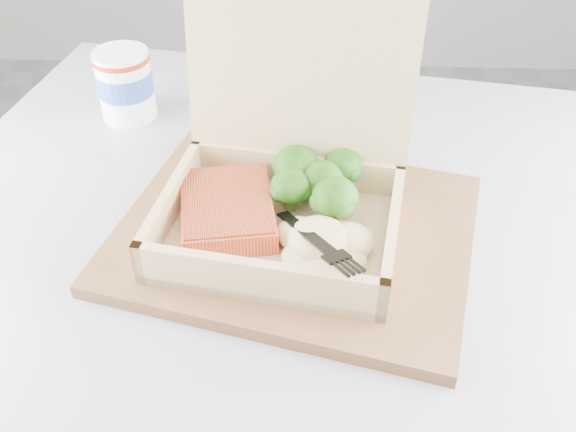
{
  "coord_description": "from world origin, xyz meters",
  "views": [
    {
      "loc": [
        0.64,
        -0.4,
        1.2
      ],
      "look_at": [
        0.63,
        0.09,
        0.79
      ],
      "focal_mm": 40.0,
      "sensor_mm": 36.0,
      "label": 1
    }
  ],
  "objects_px": {
    "cafe_table": "(276,366)",
    "paper_cup": "(125,83)",
    "takeout_container": "(286,175)",
    "serving_tray": "(295,232)"
  },
  "relations": [
    {
      "from": "serving_tray",
      "to": "paper_cup",
      "type": "relative_size",
      "value": 3.88
    },
    {
      "from": "serving_tray",
      "to": "paper_cup",
      "type": "height_order",
      "value": "paper_cup"
    },
    {
      "from": "cafe_table",
      "to": "paper_cup",
      "type": "distance_m",
      "value": 0.41
    },
    {
      "from": "cafe_table",
      "to": "paper_cup",
      "type": "xyz_separation_m",
      "value": [
        -0.21,
        0.26,
        0.24
      ]
    },
    {
      "from": "takeout_container",
      "to": "paper_cup",
      "type": "bearing_deg",
      "value": 144.37
    },
    {
      "from": "cafe_table",
      "to": "paper_cup",
      "type": "relative_size",
      "value": 10.52
    },
    {
      "from": "cafe_table",
      "to": "serving_tray",
      "type": "bearing_deg",
      "value": 44.88
    },
    {
      "from": "takeout_container",
      "to": "paper_cup",
      "type": "relative_size",
      "value": 2.89
    },
    {
      "from": "serving_tray",
      "to": "takeout_container",
      "type": "xyz_separation_m",
      "value": [
        -0.01,
        0.02,
        0.06
      ]
    },
    {
      "from": "takeout_container",
      "to": "paper_cup",
      "type": "distance_m",
      "value": 0.32
    }
  ]
}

